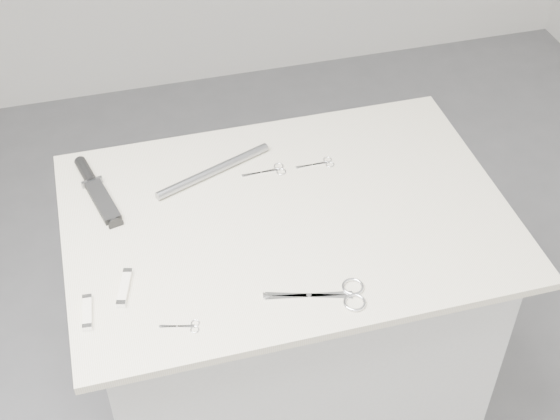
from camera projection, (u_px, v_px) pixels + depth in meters
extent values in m
cube|color=#B9B9B6|center=(286.00, 343.00, 2.08)|extent=(0.90, 0.60, 0.90)
cube|color=beige|center=(287.00, 217.00, 1.77)|extent=(1.00, 0.70, 0.02)
cube|color=silver|center=(309.00, 296.00, 1.58)|extent=(0.18, 0.07, 0.00)
cylinder|color=silver|center=(309.00, 295.00, 1.58)|extent=(0.01, 0.01, 0.00)
torus|color=silver|center=(353.00, 287.00, 1.60)|extent=(0.05, 0.05, 0.01)
torus|color=silver|center=(355.00, 303.00, 1.56)|extent=(0.05, 0.05, 0.01)
cube|color=silver|center=(261.00, 173.00, 1.87)|extent=(0.09, 0.02, 0.00)
cylinder|color=silver|center=(261.00, 172.00, 1.87)|extent=(0.01, 0.01, 0.00)
torus|color=silver|center=(279.00, 166.00, 1.88)|extent=(0.02, 0.02, 0.00)
torus|color=silver|center=(281.00, 172.00, 1.87)|extent=(0.02, 0.02, 0.00)
cube|color=silver|center=(312.00, 165.00, 1.89)|extent=(0.08, 0.01, 0.00)
cylinder|color=silver|center=(312.00, 165.00, 1.89)|extent=(0.00, 0.00, 0.00)
torus|color=silver|center=(327.00, 160.00, 1.90)|extent=(0.02, 0.02, 0.00)
torus|color=silver|center=(330.00, 165.00, 1.89)|extent=(0.02, 0.02, 0.00)
cube|color=silver|center=(177.00, 326.00, 1.52)|extent=(0.07, 0.03, 0.00)
cylinder|color=silver|center=(177.00, 326.00, 1.52)|extent=(0.00, 0.00, 0.00)
torus|color=silver|center=(195.00, 323.00, 1.53)|extent=(0.02, 0.02, 0.00)
torus|color=silver|center=(195.00, 330.00, 1.52)|extent=(0.02, 0.02, 0.00)
cube|color=black|center=(103.00, 201.00, 1.78)|extent=(0.08, 0.15, 0.02)
cube|color=gray|center=(92.00, 182.00, 1.83)|extent=(0.06, 0.02, 0.02)
cylinder|color=black|center=(86.00, 171.00, 1.86)|extent=(0.05, 0.10, 0.03)
cube|color=silver|center=(87.00, 312.00, 1.54)|extent=(0.02, 0.09, 0.01)
cube|color=silver|center=(87.00, 298.00, 1.57)|extent=(0.02, 0.01, 0.01)
cube|color=silver|center=(87.00, 327.00, 1.51)|extent=(0.02, 0.01, 0.01)
cube|color=silver|center=(124.00, 287.00, 1.59)|extent=(0.05, 0.10, 0.01)
cube|color=silver|center=(128.00, 271.00, 1.62)|extent=(0.02, 0.02, 0.01)
cube|color=silver|center=(121.00, 304.00, 1.56)|extent=(0.02, 0.02, 0.01)
cylinder|color=gray|center=(214.00, 171.00, 1.86)|extent=(0.30, 0.13, 0.02)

